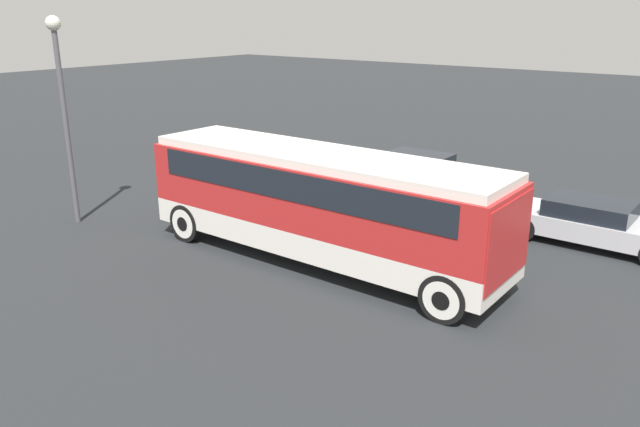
# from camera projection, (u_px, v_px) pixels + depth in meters

# --- Properties ---
(ground_plane) EXTENTS (120.00, 120.00, 0.00)m
(ground_plane) POSITION_uv_depth(u_px,v_px,m) (320.00, 261.00, 16.75)
(ground_plane) COLOR #26282B
(tour_bus) EXTENTS (10.19, 2.58, 2.98)m
(tour_bus) POSITION_uv_depth(u_px,v_px,m) (323.00, 197.00, 16.14)
(tour_bus) COLOR silver
(tour_bus) RESTS_ON ground_plane
(parked_car_near) EXTENTS (4.43, 1.90, 1.31)m
(parked_car_near) POSITION_uv_depth(u_px,v_px,m) (593.00, 222.00, 17.75)
(parked_car_near) COLOR #BCBCC1
(parked_car_near) RESTS_ON ground_plane
(parked_car_mid) EXTENTS (4.43, 1.96, 1.40)m
(parked_car_mid) POSITION_uv_depth(u_px,v_px,m) (420.00, 173.00, 23.04)
(parked_car_mid) COLOR #2D5638
(parked_car_mid) RESTS_ON ground_plane
(lamp_post) EXTENTS (0.44, 0.44, 6.29)m
(lamp_post) POSITION_uv_depth(u_px,v_px,m) (62.00, 93.00, 18.61)
(lamp_post) COLOR #515156
(lamp_post) RESTS_ON ground_plane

